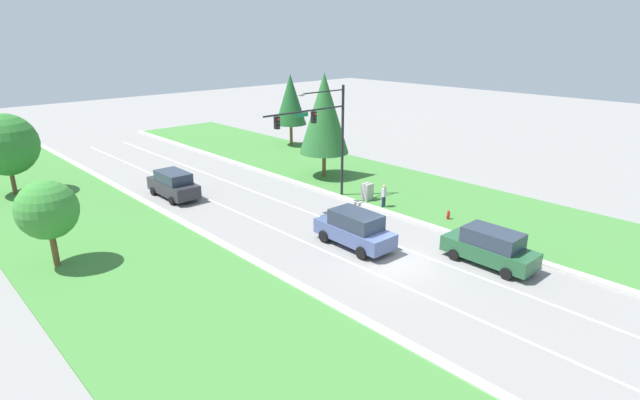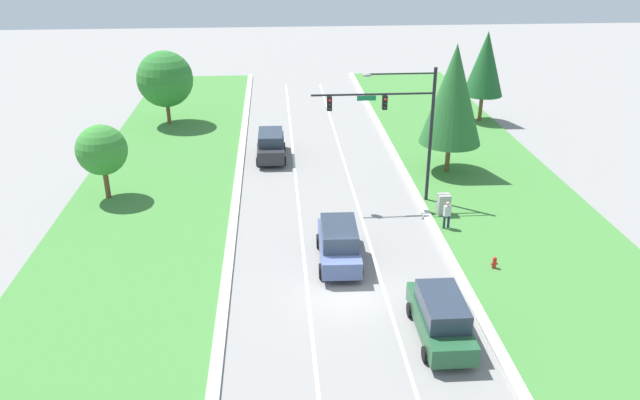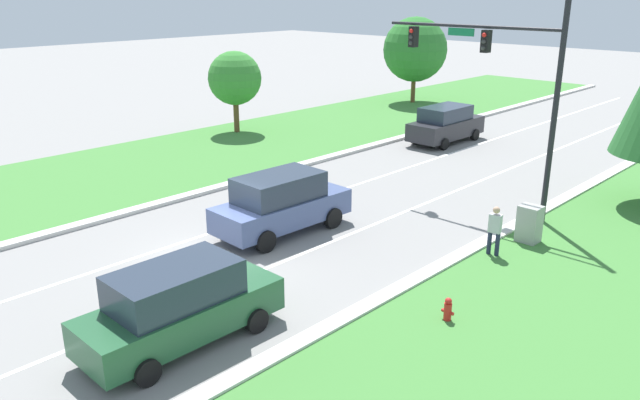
{
  "view_description": "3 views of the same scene",
  "coord_description": "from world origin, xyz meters",
  "px_view_note": "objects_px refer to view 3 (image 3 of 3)",
  "views": [
    {
      "loc": [
        -19.7,
        -15.28,
        11.89
      ],
      "look_at": [
        0.5,
        6.45,
        1.83
      ],
      "focal_mm": 28.0,
      "sensor_mm": 36.0,
      "label": 1
    },
    {
      "loc": [
        -3.08,
        -24.62,
        15.89
      ],
      "look_at": [
        -0.6,
        8.43,
        0.99
      ],
      "focal_mm": 35.0,
      "sensor_mm": 36.0,
      "label": 2
    },
    {
      "loc": [
        14.99,
        -10.84,
        8.12
      ],
      "look_at": [
        0.54,
        4.22,
        1.01
      ],
      "focal_mm": 35.0,
      "sensor_mm": 36.0,
      "label": 3
    }
  ],
  "objects_px": {
    "charcoal_suv": "(446,124)",
    "utility_cabinet": "(529,225)",
    "slate_blue_suv": "(281,203)",
    "forest_suv": "(179,305)",
    "oak_far_left_tree": "(415,50)",
    "fire_hydrant": "(448,311)",
    "oak_near_left_tree": "(235,78)",
    "pedestrian": "(495,229)",
    "traffic_signal_mast": "(506,66)"
  },
  "relations": [
    {
      "from": "fire_hydrant",
      "to": "oak_near_left_tree",
      "type": "bearing_deg",
      "value": 154.12
    },
    {
      "from": "traffic_signal_mast",
      "to": "fire_hydrant",
      "type": "xyz_separation_m",
      "value": [
        3.45,
        -8.48,
        -5.13
      ]
    },
    {
      "from": "fire_hydrant",
      "to": "oak_far_left_tree",
      "type": "relative_size",
      "value": 0.11
    },
    {
      "from": "slate_blue_suv",
      "to": "traffic_signal_mast",
      "type": "bearing_deg",
      "value": 61.42
    },
    {
      "from": "forest_suv",
      "to": "pedestrian",
      "type": "xyz_separation_m",
      "value": [
        2.86,
        9.76,
        -0.07
      ]
    },
    {
      "from": "slate_blue_suv",
      "to": "oak_near_left_tree",
      "type": "bearing_deg",
      "value": 148.32
    },
    {
      "from": "traffic_signal_mast",
      "to": "fire_hydrant",
      "type": "bearing_deg",
      "value": -67.88
    },
    {
      "from": "traffic_signal_mast",
      "to": "slate_blue_suv",
      "type": "xyz_separation_m",
      "value": [
        -4.19,
        -7.16,
        -4.39
      ]
    },
    {
      "from": "oak_far_left_tree",
      "to": "traffic_signal_mast",
      "type": "bearing_deg",
      "value": -46.79
    },
    {
      "from": "traffic_signal_mast",
      "to": "slate_blue_suv",
      "type": "relative_size",
      "value": 1.64
    },
    {
      "from": "forest_suv",
      "to": "utility_cabinet",
      "type": "height_order",
      "value": "forest_suv"
    },
    {
      "from": "charcoal_suv",
      "to": "pedestrian",
      "type": "bearing_deg",
      "value": -51.07
    },
    {
      "from": "charcoal_suv",
      "to": "oak_far_left_tree",
      "type": "distance_m",
      "value": 12.74
    },
    {
      "from": "oak_near_left_tree",
      "to": "traffic_signal_mast",
      "type": "bearing_deg",
      "value": -5.77
    },
    {
      "from": "slate_blue_suv",
      "to": "fire_hydrant",
      "type": "xyz_separation_m",
      "value": [
        7.64,
        -1.32,
        -0.74
      ]
    },
    {
      "from": "utility_cabinet",
      "to": "fire_hydrant",
      "type": "relative_size",
      "value": 1.89
    },
    {
      "from": "fire_hydrant",
      "to": "pedestrian",
      "type": "bearing_deg",
      "value": 105.36
    },
    {
      "from": "utility_cabinet",
      "to": "forest_suv",
      "type": "bearing_deg",
      "value": -105.23
    },
    {
      "from": "utility_cabinet",
      "to": "oak_far_left_tree",
      "type": "distance_m",
      "value": 27.11
    },
    {
      "from": "forest_suv",
      "to": "utility_cabinet",
      "type": "bearing_deg",
      "value": 75.21
    },
    {
      "from": "forest_suv",
      "to": "fire_hydrant",
      "type": "distance_m",
      "value": 6.68
    },
    {
      "from": "oak_near_left_tree",
      "to": "oak_far_left_tree",
      "type": "xyz_separation_m",
      "value": [
        1.54,
        15.44,
        0.7
      ]
    },
    {
      "from": "charcoal_suv",
      "to": "fire_hydrant",
      "type": "relative_size",
      "value": 7.1
    },
    {
      "from": "traffic_signal_mast",
      "to": "slate_blue_suv",
      "type": "distance_m",
      "value": 9.39
    },
    {
      "from": "charcoal_suv",
      "to": "oak_far_left_tree",
      "type": "xyz_separation_m",
      "value": [
        -8.62,
        8.92,
        2.88
      ]
    },
    {
      "from": "forest_suv",
      "to": "slate_blue_suv",
      "type": "xyz_separation_m",
      "value": [
        -3.54,
        6.56,
        0.08
      ]
    },
    {
      "from": "charcoal_suv",
      "to": "pedestrian",
      "type": "distance_m",
      "value": 15.68
    },
    {
      "from": "oak_far_left_tree",
      "to": "utility_cabinet",
      "type": "bearing_deg",
      "value": -46.03
    },
    {
      "from": "fire_hydrant",
      "to": "oak_near_left_tree",
      "type": "relative_size",
      "value": 0.15
    },
    {
      "from": "forest_suv",
      "to": "slate_blue_suv",
      "type": "height_order",
      "value": "slate_blue_suv"
    },
    {
      "from": "utility_cabinet",
      "to": "oak_far_left_tree",
      "type": "xyz_separation_m",
      "value": [
        -18.69,
        19.37,
        3.24
      ]
    },
    {
      "from": "utility_cabinet",
      "to": "oak_near_left_tree",
      "type": "distance_m",
      "value": 20.76
    },
    {
      "from": "charcoal_suv",
      "to": "slate_blue_suv",
      "type": "xyz_separation_m",
      "value": [
        3.37,
        -15.46,
        0.06
      ]
    },
    {
      "from": "charcoal_suv",
      "to": "fire_hydrant",
      "type": "xyz_separation_m",
      "value": [
        11.01,
        -16.79,
        -0.68
      ]
    },
    {
      "from": "charcoal_suv",
      "to": "oak_near_left_tree",
      "type": "distance_m",
      "value": 12.27
    },
    {
      "from": "charcoal_suv",
      "to": "utility_cabinet",
      "type": "height_order",
      "value": "charcoal_suv"
    },
    {
      "from": "slate_blue_suv",
      "to": "fire_hydrant",
      "type": "distance_m",
      "value": 7.79
    },
    {
      "from": "fire_hydrant",
      "to": "charcoal_suv",
      "type": "bearing_deg",
      "value": 123.26
    },
    {
      "from": "oak_near_left_tree",
      "to": "utility_cabinet",
      "type": "bearing_deg",
      "value": -11.0
    },
    {
      "from": "pedestrian",
      "to": "oak_far_left_tree",
      "type": "xyz_separation_m",
      "value": [
        -18.39,
        21.18,
        2.96
      ]
    },
    {
      "from": "oak_near_left_tree",
      "to": "pedestrian",
      "type": "bearing_deg",
      "value": -16.08
    },
    {
      "from": "traffic_signal_mast",
      "to": "utility_cabinet",
      "type": "relative_size",
      "value": 6.25
    },
    {
      "from": "forest_suv",
      "to": "oak_far_left_tree",
      "type": "distance_m",
      "value": 34.75
    },
    {
      "from": "utility_cabinet",
      "to": "oak_far_left_tree",
      "type": "relative_size",
      "value": 0.21
    },
    {
      "from": "forest_suv",
      "to": "slate_blue_suv",
      "type": "bearing_deg",
      "value": 118.79
    },
    {
      "from": "traffic_signal_mast",
      "to": "charcoal_suv",
      "type": "bearing_deg",
      "value": 132.31
    },
    {
      "from": "forest_suv",
      "to": "fire_hydrant",
      "type": "bearing_deg",
      "value": 52.38
    },
    {
      "from": "utility_cabinet",
      "to": "pedestrian",
      "type": "relative_size",
      "value": 0.78
    },
    {
      "from": "forest_suv",
      "to": "oak_near_left_tree",
      "type": "xyz_separation_m",
      "value": [
        -17.07,
        15.51,
        2.19
      ]
    },
    {
      "from": "fire_hydrant",
      "to": "slate_blue_suv",
      "type": "bearing_deg",
      "value": 170.17
    }
  ]
}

